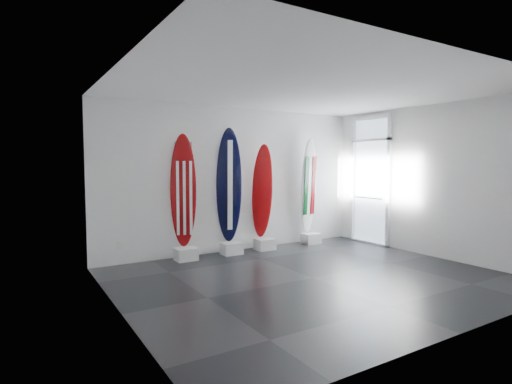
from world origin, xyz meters
TOP-DOWN VIEW (x-y plane):
  - floor at (0.00, 0.00)m, footprint 6.00×6.00m
  - ceiling at (0.00, 0.00)m, footprint 6.00×6.00m
  - wall_back at (0.00, 2.50)m, footprint 6.00×0.00m
  - wall_front at (0.00, -2.50)m, footprint 6.00×0.00m
  - wall_left at (-3.00, 0.00)m, footprint 0.00×5.00m
  - wall_right at (3.00, 0.00)m, footprint 0.00×5.00m
  - display_block_usa at (-1.29, 2.18)m, footprint 0.40×0.30m
  - surfboard_usa at (-1.29, 2.28)m, footprint 0.52×0.32m
  - display_block_navy at (-0.31, 2.18)m, footprint 0.40×0.30m
  - surfboard_navy at (-0.31, 2.28)m, footprint 0.55×0.31m
  - display_block_swiss at (0.49, 2.18)m, footprint 0.40×0.30m
  - surfboard_swiss at (0.49, 2.28)m, footprint 0.53×0.44m
  - display_block_italy at (1.76, 2.18)m, footprint 0.40×0.30m
  - surfboard_italy at (1.76, 2.28)m, footprint 0.52×0.26m
  - wall_outlet at (-2.45, 2.48)m, footprint 0.09×0.02m
  - glass_door at (2.97, 1.55)m, footprint 0.12×1.16m
  - balcony at (4.30, 1.55)m, footprint 2.80×2.20m

SIDE VIEW (x-z plane):
  - floor at x=0.00m, z-range 0.00..0.00m
  - display_block_usa at x=-1.29m, z-range 0.00..0.24m
  - display_block_navy at x=-0.31m, z-range 0.00..0.24m
  - display_block_swiss at x=0.49m, z-range 0.00..0.24m
  - display_block_italy at x=1.76m, z-range 0.00..0.24m
  - wall_outlet at x=-2.45m, z-range 0.28..0.41m
  - balcony at x=4.30m, z-range -0.10..1.10m
  - surfboard_swiss at x=0.49m, z-range 0.23..2.26m
  - surfboard_usa at x=-1.29m, z-range 0.24..2.41m
  - surfboard_italy at x=1.76m, z-range 0.24..2.43m
  - surfboard_navy at x=-0.31m, z-range 0.24..2.56m
  - glass_door at x=2.97m, z-range 0.00..2.85m
  - wall_back at x=0.00m, z-range -1.50..4.50m
  - wall_front at x=0.00m, z-range -1.50..4.50m
  - wall_left at x=-3.00m, z-range -1.00..4.00m
  - wall_right at x=3.00m, z-range -1.00..4.00m
  - ceiling at x=0.00m, z-range 3.00..3.00m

